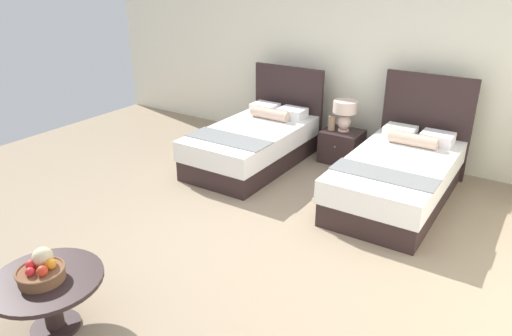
# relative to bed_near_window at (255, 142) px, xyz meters

# --- Properties ---
(ground_plane) EXTENTS (9.48, 9.86, 0.02)m
(ground_plane) POSITION_rel_bed_near_window_xyz_m (1.02, -1.83, -0.32)
(ground_plane) COLOR gray
(wall_back) EXTENTS (9.48, 0.12, 2.71)m
(wall_back) POSITION_rel_bed_near_window_xyz_m (1.02, 1.30, 1.04)
(wall_back) COLOR white
(wall_back) RESTS_ON ground
(bed_near_window) EXTENTS (1.14, 2.04, 1.23)m
(bed_near_window) POSITION_rel_bed_near_window_xyz_m (0.00, 0.00, 0.00)
(bed_near_window) COLOR #2E1F1F
(bed_near_window) RESTS_ON ground
(bed_near_corner) EXTENTS (1.15, 2.14, 1.34)m
(bed_near_corner) POSITION_rel_bed_near_window_xyz_m (2.05, 0.01, 0.00)
(bed_near_corner) COLOR #2E1F1F
(bed_near_corner) RESTS_ON ground
(nightstand) EXTENTS (0.54, 0.49, 0.46)m
(nightstand) POSITION_rel_bed_near_window_xyz_m (0.99, 0.75, -0.09)
(nightstand) COLOR #2E1F1F
(nightstand) RESTS_ON ground
(table_lamp) EXTENTS (0.33, 0.33, 0.43)m
(table_lamp) POSITION_rel_bed_near_window_xyz_m (0.99, 0.77, 0.42)
(table_lamp) COLOR beige
(table_lamp) RESTS_ON nightstand
(vase) EXTENTS (0.10, 0.10, 0.21)m
(vase) POSITION_rel_bed_near_window_xyz_m (0.83, 0.71, 0.25)
(vase) COLOR #9B7C60
(vase) RESTS_ON nightstand
(coffee_table) EXTENTS (0.84, 0.84, 0.47)m
(coffee_table) POSITION_rel_bed_near_window_xyz_m (0.53, -3.64, 0.04)
(coffee_table) COLOR #2E1F1F
(coffee_table) RESTS_ON ground
(fruit_bowl) EXTENTS (0.36, 0.36, 0.23)m
(fruit_bowl) POSITION_rel_bed_near_window_xyz_m (0.52, -3.66, 0.23)
(fruit_bowl) COLOR brown
(fruit_bowl) RESTS_ON coffee_table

